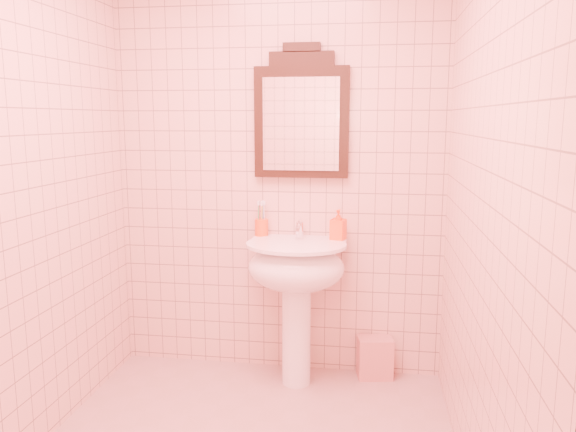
% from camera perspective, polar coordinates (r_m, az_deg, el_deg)
% --- Properties ---
extents(back_wall, '(2.00, 0.02, 2.50)m').
position_cam_1_polar(back_wall, '(3.41, -0.99, 4.51)').
color(back_wall, beige).
rests_on(back_wall, floor).
extents(pedestal_sink, '(0.58, 0.58, 0.86)m').
position_cam_1_polar(pedestal_sink, '(3.28, 0.85, -6.20)').
color(pedestal_sink, white).
rests_on(pedestal_sink, floor).
extents(faucet, '(0.04, 0.16, 0.11)m').
position_cam_1_polar(faucet, '(3.35, 1.18, -1.30)').
color(faucet, white).
rests_on(faucet, pedestal_sink).
extents(mirror, '(0.56, 0.06, 0.78)m').
position_cam_1_polar(mirror, '(3.35, 1.37, 10.08)').
color(mirror, black).
rests_on(mirror, back_wall).
extents(toothbrush_cup, '(0.08, 0.08, 0.19)m').
position_cam_1_polar(toothbrush_cup, '(3.43, -2.71, -1.11)').
color(toothbrush_cup, '#EA4813').
rests_on(toothbrush_cup, pedestal_sink).
extents(soap_dispenser, '(0.10, 0.10, 0.18)m').
position_cam_1_polar(soap_dispenser, '(3.32, 5.13, -0.88)').
color(soap_dispenser, '#F74914').
rests_on(soap_dispenser, pedestal_sink).
extents(towel, '(0.23, 0.17, 0.25)m').
position_cam_1_polar(towel, '(3.58, 8.82, -14.02)').
color(towel, tan).
rests_on(towel, floor).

